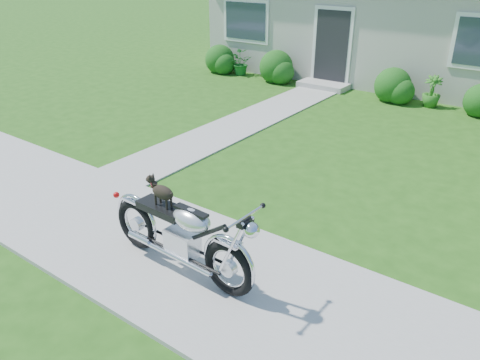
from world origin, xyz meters
name	(u,v)px	position (x,y,z in m)	size (l,w,h in m)	color
ground	(131,234)	(0.00, 0.00, 0.00)	(80.00, 80.00, 0.00)	#235114
sidewalk	(131,233)	(0.00, 0.00, 0.02)	(24.00, 2.20, 0.04)	#9E9B93
walkway	(251,120)	(-1.50, 5.00, 0.01)	(1.20, 8.00, 0.03)	#9E9B93
house	(424,3)	(0.00, 11.99, 2.16)	(12.60, 7.03, 4.50)	#B4B1A3
shrub_row	(350,79)	(-0.66, 8.50, 0.40)	(10.42, 1.01, 1.01)	#1A5115
potted_plant_left	(239,63)	(-4.43, 8.55, 0.38)	(0.68, 0.59, 0.76)	#185C1E
potted_plant_right	(432,91)	(1.51, 8.55, 0.39)	(0.44, 0.44, 0.78)	#2B6E1E
motorcycle_with_dog	(182,234)	(1.16, -0.21, 0.54)	(2.22, 0.60, 1.11)	black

